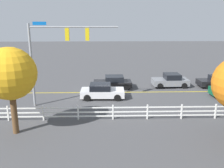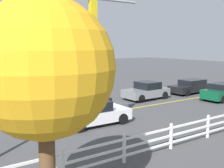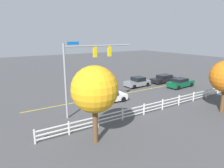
# 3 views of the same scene
# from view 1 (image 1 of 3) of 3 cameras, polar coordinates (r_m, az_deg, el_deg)

# --- Properties ---
(ground_plane) EXTENTS (120.00, 120.00, 0.00)m
(ground_plane) POSITION_cam_1_polar(r_m,az_deg,el_deg) (25.48, -1.19, -1.95)
(ground_plane) COLOR #444447
(lane_center_stripe) EXTENTS (28.00, 0.16, 0.01)m
(lane_center_stripe) POSITION_cam_1_polar(r_m,az_deg,el_deg) (25.81, 7.73, -1.85)
(lane_center_stripe) COLOR gold
(lane_center_stripe) RESTS_ON ground_plane
(signal_assembly) EXTENTS (7.36, 0.38, 7.15)m
(signal_assembly) POSITION_cam_1_polar(r_m,az_deg,el_deg) (21.12, -13.16, 8.13)
(signal_assembly) COLOR gray
(signal_assembly) RESTS_ON ground_plane
(car_0) EXTENTS (4.67, 2.01, 1.30)m
(car_0) POSITION_cam_1_polar(r_m,az_deg,el_deg) (29.87, 23.59, 0.59)
(car_0) COLOR black
(car_0) RESTS_ON ground_plane
(car_1) EXTENTS (4.15, 2.00, 1.36)m
(car_1) POSITION_cam_1_polar(r_m,az_deg,el_deg) (26.91, 0.23, 0.42)
(car_1) COLOR black
(car_1) RESTS_ON ground_plane
(car_2) EXTENTS (4.13, 2.09, 1.40)m
(car_2) POSITION_cam_1_polar(r_m,az_deg,el_deg) (23.50, -2.35, -1.69)
(car_2) COLOR silver
(car_2) RESTS_ON ground_plane
(car_3) EXTENTS (3.94, 2.09, 1.47)m
(car_3) POSITION_cam_1_polar(r_m,az_deg,el_deg) (28.28, 13.40, 0.79)
(car_3) COLOR slate
(car_3) RESTS_ON ground_plane
(white_rail_fence) EXTENTS (26.10, 0.10, 1.15)m
(white_rail_fence) POSITION_cam_1_polar(r_m,az_deg,el_deg) (18.83, 8.18, -6.34)
(white_rail_fence) COLOR white
(white_rail_fence) RESTS_ON ground_plane
(tree_2) EXTENTS (3.34, 3.34, 5.72)m
(tree_2) POSITION_cam_1_polar(r_m,az_deg,el_deg) (16.69, -22.55, 2.14)
(tree_2) COLOR brown
(tree_2) RESTS_ON ground_plane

